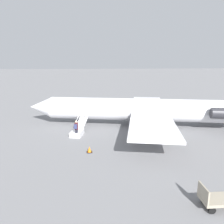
# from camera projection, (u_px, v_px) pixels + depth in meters

# --- Properties ---
(ground_plane) EXTENTS (600.00, 600.00, 0.00)m
(ground_plane) POSITION_uv_depth(u_px,v_px,m) (140.00, 126.00, 25.59)
(ground_plane) COLOR slate
(airplane_main) EXTENTS (27.03, 20.73, 6.69)m
(airplane_main) POSITION_uv_depth(u_px,v_px,m) (148.00, 109.00, 25.05)
(airplane_main) COLOR silver
(airplane_main) RESTS_ON ground
(boarding_stairs) EXTENTS (2.02, 4.14, 1.68)m
(boarding_stairs) POSITION_uv_depth(u_px,v_px,m) (78.00, 131.00, 22.57)
(boarding_stairs) COLOR silver
(boarding_stairs) RESTS_ON ground
(passenger) EXTENTS (0.41, 0.56, 1.74)m
(passenger) POSITION_uv_depth(u_px,v_px,m) (76.00, 128.00, 21.35)
(passenger) COLOR #23232D
(passenger) RESTS_ON ground
(luggage_cart) EXTENTS (2.27, 1.26, 1.22)m
(luggage_cart) POSITION_uv_depth(u_px,v_px,m) (220.00, 199.00, 11.02)
(luggage_cart) COLOR #9E937F
(luggage_cart) RESTS_ON ground
(traffic_cone_near_stairs) EXTENTS (0.45, 0.45, 0.50)m
(traffic_cone_near_stairs) POSITION_uv_depth(u_px,v_px,m) (89.00, 150.00, 17.96)
(traffic_cone_near_stairs) COLOR black
(traffic_cone_near_stairs) RESTS_ON ground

